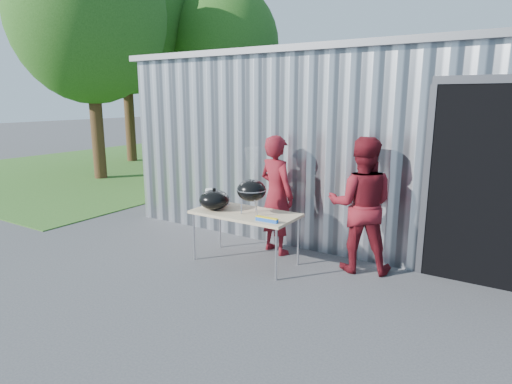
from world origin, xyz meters
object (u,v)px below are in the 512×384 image
Objects in this scene: folding_table at (245,215)px; kettle_grill at (251,184)px; person_cook at (276,195)px; person_bystander at (361,205)px.

folding_table is 1.61× the size of kettle_grill.
folding_table is 0.83× the size of person_cook.
person_bystander reaches higher than kettle_grill.
person_bystander is (1.47, 0.62, 0.21)m from folding_table.
kettle_grill is at bearing -5.32° from folding_table.
kettle_grill is at bearing 105.63° from person_cook.
person_cook is at bearing -18.42° from person_bystander.
person_cook is (0.15, 0.62, 0.19)m from folding_table.
person_cook is 0.98× the size of person_bystander.
person_cook is 1.31m from person_bystander.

